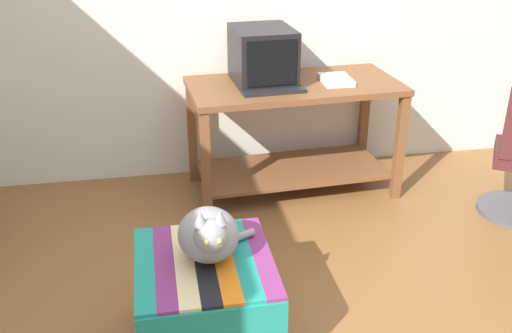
{
  "coord_description": "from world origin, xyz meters",
  "views": [
    {
      "loc": [
        -0.61,
        -2.01,
        1.92
      ],
      "look_at": [
        -0.08,
        0.85,
        0.55
      ],
      "focal_mm": 41.01,
      "sensor_mm": 36.0,
      "label": 1
    }
  ],
  "objects_px": {
    "keyboard": "(273,90)",
    "book": "(336,80)",
    "desk": "(293,118)",
    "ottoman_with_blanket": "(206,300)",
    "tv_monitor": "(263,56)",
    "cat": "(209,234)"
  },
  "relations": [
    {
      "from": "desk",
      "to": "ottoman_with_blanket",
      "type": "xyz_separation_m",
      "value": [
        -0.76,
        -1.44,
        -0.31
      ]
    },
    {
      "from": "desk",
      "to": "book",
      "type": "distance_m",
      "value": 0.38
    },
    {
      "from": "keyboard",
      "to": "book",
      "type": "bearing_deg",
      "value": 11.99
    },
    {
      "from": "desk",
      "to": "cat",
      "type": "relative_size",
      "value": 3.87
    },
    {
      "from": "book",
      "to": "cat",
      "type": "distance_m",
      "value": 1.73
    },
    {
      "from": "desk",
      "to": "ottoman_with_blanket",
      "type": "bearing_deg",
      "value": -121.08
    },
    {
      "from": "book",
      "to": "cat",
      "type": "relative_size",
      "value": 0.69
    },
    {
      "from": "keyboard",
      "to": "ottoman_with_blanket",
      "type": "xyz_separation_m",
      "value": [
        -0.58,
        -1.28,
        -0.57
      ]
    },
    {
      "from": "desk",
      "to": "book",
      "type": "xyz_separation_m",
      "value": [
        0.27,
        -0.04,
        0.26
      ]
    },
    {
      "from": "cat",
      "to": "desk",
      "type": "bearing_deg",
      "value": 62.64
    },
    {
      "from": "desk",
      "to": "ottoman_with_blanket",
      "type": "relative_size",
      "value": 2.14
    },
    {
      "from": "keyboard",
      "to": "tv_monitor",
      "type": "bearing_deg",
      "value": 92.63
    },
    {
      "from": "keyboard",
      "to": "ottoman_with_blanket",
      "type": "height_order",
      "value": "keyboard"
    },
    {
      "from": "ottoman_with_blanket",
      "to": "tv_monitor",
      "type": "bearing_deg",
      "value": 69.61
    },
    {
      "from": "tv_monitor",
      "to": "keyboard",
      "type": "xyz_separation_m",
      "value": [
        0.02,
        -0.21,
        -0.16
      ]
    },
    {
      "from": "keyboard",
      "to": "ottoman_with_blanket",
      "type": "distance_m",
      "value": 1.52
    },
    {
      "from": "tv_monitor",
      "to": "keyboard",
      "type": "distance_m",
      "value": 0.27
    },
    {
      "from": "book",
      "to": "cat",
      "type": "height_order",
      "value": "book"
    },
    {
      "from": "desk",
      "to": "tv_monitor",
      "type": "bearing_deg",
      "value": 162.52
    },
    {
      "from": "book",
      "to": "ottoman_with_blanket",
      "type": "bearing_deg",
      "value": -124.74
    },
    {
      "from": "cat",
      "to": "book",
      "type": "bearing_deg",
      "value": 53.97
    },
    {
      "from": "desk",
      "to": "book",
      "type": "height_order",
      "value": "book"
    }
  ]
}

